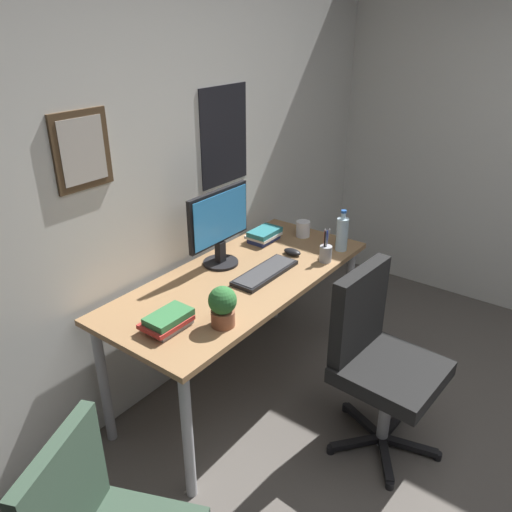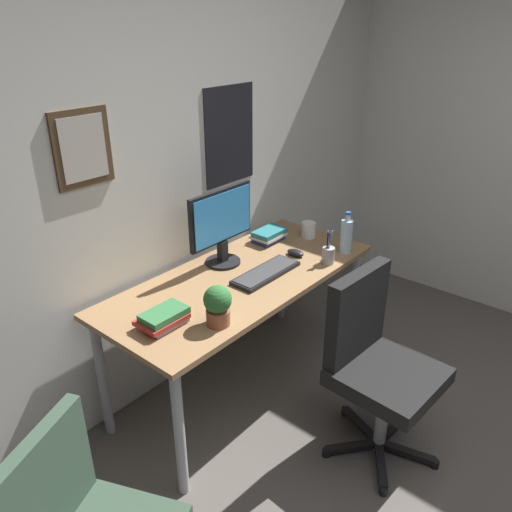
# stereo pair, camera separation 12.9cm
# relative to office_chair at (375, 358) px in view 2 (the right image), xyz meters

# --- Properties ---
(wall_back) EXTENTS (4.40, 0.10, 2.60)m
(wall_back) POSITION_rel_office_chair_xyz_m (-0.29, 1.21, 0.77)
(wall_back) COLOR silver
(wall_back) RESTS_ON ground_plane
(desk) EXTENTS (1.61, 0.70, 0.74)m
(desk) POSITION_rel_office_chair_xyz_m (-0.08, 0.78, 0.13)
(desk) COLOR #936D47
(desk) RESTS_ON ground_plane
(office_chair) EXTENTS (0.56, 0.57, 0.95)m
(office_chair) POSITION_rel_office_chair_xyz_m (0.00, 0.00, 0.00)
(office_chair) COLOR black
(office_chair) RESTS_ON ground_plane
(monitor) EXTENTS (0.46, 0.20, 0.43)m
(monitor) POSITION_rel_office_chair_xyz_m (-0.03, 0.97, 0.45)
(monitor) COLOR black
(monitor) RESTS_ON desk
(keyboard) EXTENTS (0.43, 0.15, 0.03)m
(keyboard) POSITION_rel_office_chair_xyz_m (0.02, 0.69, 0.22)
(keyboard) COLOR black
(keyboard) RESTS_ON desk
(computer_mouse) EXTENTS (0.06, 0.11, 0.04)m
(computer_mouse) POSITION_rel_office_chair_xyz_m (0.32, 0.71, 0.23)
(computer_mouse) COLOR black
(computer_mouse) RESTS_ON desk
(water_bottle) EXTENTS (0.07, 0.07, 0.25)m
(water_bottle) POSITION_rel_office_chair_xyz_m (0.55, 0.52, 0.32)
(water_bottle) COLOR silver
(water_bottle) RESTS_ON desk
(coffee_mug_near) EXTENTS (0.13, 0.09, 0.10)m
(coffee_mug_near) POSITION_rel_office_chair_xyz_m (0.59, 0.81, 0.26)
(coffee_mug_near) COLOR white
(coffee_mug_near) RESTS_ON desk
(potted_plant) EXTENTS (0.13, 0.13, 0.20)m
(potted_plant) POSITION_rel_office_chair_xyz_m (-0.50, 0.55, 0.32)
(potted_plant) COLOR brown
(potted_plant) RESTS_ON desk
(pen_cup) EXTENTS (0.07, 0.07, 0.20)m
(pen_cup) POSITION_rel_office_chair_xyz_m (0.36, 0.51, 0.27)
(pen_cup) COLOR #9EA0A5
(pen_cup) RESTS_ON desk
(book_stack_left) EXTENTS (0.21, 0.15, 0.07)m
(book_stack_left) POSITION_rel_office_chair_xyz_m (0.38, 0.97, 0.25)
(book_stack_left) COLOR navy
(book_stack_left) RESTS_ON desk
(book_stack_right) EXTENTS (0.22, 0.15, 0.08)m
(book_stack_right) POSITION_rel_office_chair_xyz_m (-0.67, 0.73, 0.25)
(book_stack_right) COLOR gray
(book_stack_right) RESTS_ON desk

